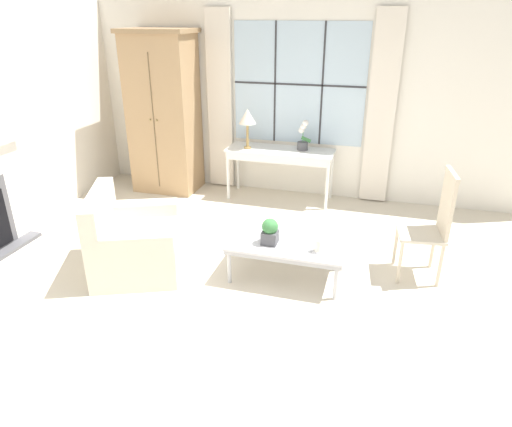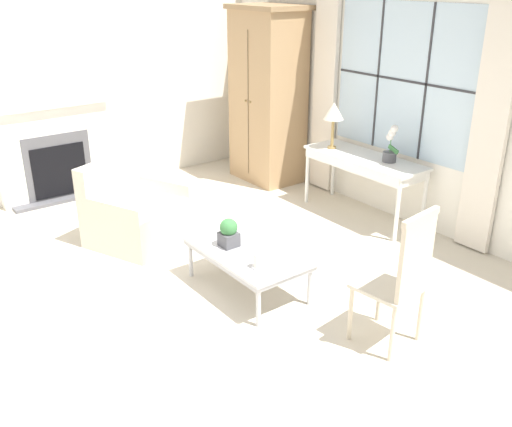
# 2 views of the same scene
# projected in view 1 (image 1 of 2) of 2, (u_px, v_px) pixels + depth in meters

# --- Properties ---
(ground_plane) EXTENTS (14.00, 14.00, 0.00)m
(ground_plane) POSITION_uv_depth(u_px,v_px,m) (230.00, 301.00, 4.29)
(ground_plane) COLOR beige
(wall_back_windowed) EXTENTS (7.20, 0.14, 2.80)m
(wall_back_windowed) POSITION_uv_depth(u_px,v_px,m) (298.00, 98.00, 6.38)
(wall_back_windowed) COLOR white
(wall_back_windowed) RESTS_ON ground_plane
(armoire) EXTENTS (0.99, 0.70, 2.30)m
(armoire) POSITION_uv_depth(u_px,v_px,m) (164.00, 113.00, 6.62)
(armoire) COLOR tan
(armoire) RESTS_ON ground_plane
(console_table) EXTENTS (1.50, 0.53, 0.73)m
(console_table) POSITION_uv_depth(u_px,v_px,m) (280.00, 155.00, 6.42)
(console_table) COLOR white
(console_table) RESTS_ON ground_plane
(table_lamp) EXTENTS (0.24, 0.24, 0.55)m
(table_lamp) POSITION_uv_depth(u_px,v_px,m) (247.00, 118.00, 6.27)
(table_lamp) COLOR #9E7F47
(table_lamp) RESTS_ON console_table
(potted_orchid) EXTENTS (0.19, 0.15, 0.42)m
(potted_orchid) POSITION_uv_depth(u_px,v_px,m) (303.00, 138.00, 6.31)
(potted_orchid) COLOR #4C4C51
(potted_orchid) RESTS_ON console_table
(armchair_upholstered) EXTENTS (1.15, 1.24, 0.86)m
(armchair_upholstered) POSITION_uv_depth(u_px,v_px,m) (133.00, 243.00, 4.74)
(armchair_upholstered) COLOR beige
(armchair_upholstered) RESTS_ON ground_plane
(side_chair_wooden) EXTENTS (0.49, 0.49, 1.13)m
(side_chair_wooden) POSITION_uv_depth(u_px,v_px,m) (434.00, 220.00, 4.46)
(side_chair_wooden) COLOR beige
(side_chair_wooden) RESTS_ON ground_plane
(coffee_table) EXTENTS (1.15, 0.65, 0.40)m
(coffee_table) POSITION_uv_depth(u_px,v_px,m) (288.00, 245.00, 4.56)
(coffee_table) COLOR #BCBCC1
(coffee_table) RESTS_ON ground_plane
(potted_plant_small) EXTENTS (0.16, 0.16, 0.26)m
(potted_plant_small) POSITION_uv_depth(u_px,v_px,m) (270.00, 231.00, 4.46)
(potted_plant_small) COLOR #4C4C51
(potted_plant_small) RESTS_ON coffee_table
(pillar_candle) EXTENTS (0.11, 0.11, 0.14)m
(pillar_candle) POSITION_uv_depth(u_px,v_px,m) (318.00, 246.00, 4.33)
(pillar_candle) COLOR silver
(pillar_candle) RESTS_ON coffee_table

